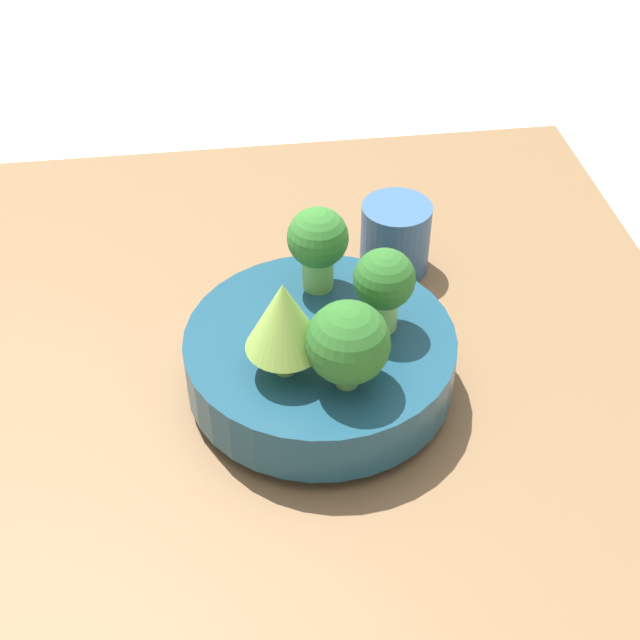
{
  "coord_description": "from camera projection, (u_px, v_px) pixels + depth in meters",
  "views": [
    {
      "loc": [
        0.54,
        -0.09,
        0.64
      ],
      "look_at": [
        -0.04,
        -0.01,
        0.13
      ],
      "focal_mm": 50.0,
      "sensor_mm": 36.0,
      "label": 1
    }
  ],
  "objects": [
    {
      "name": "broccoli_floret_left",
      "position": [
        323.0,
        242.0,
        0.81
      ],
      "size": [
        0.06,
        0.06,
        0.08
      ],
      "color": "#6BA34C",
      "rests_on": "bowl"
    },
    {
      "name": "bowl",
      "position": [
        320.0,
        360.0,
        0.8
      ],
      "size": [
        0.24,
        0.24,
        0.07
      ],
      "color": "navy",
      "rests_on": "table"
    },
    {
      "name": "romanesco_piece_near",
      "position": [
        284.0,
        317.0,
        0.72
      ],
      "size": [
        0.07,
        0.07,
        0.09
      ],
      "color": "#609347",
      "rests_on": "bowl"
    },
    {
      "name": "table",
      "position": [
        334.0,
        434.0,
        0.82
      ],
      "size": [
        0.98,
        0.75,
        0.04
      ],
      "color": "brown",
      "rests_on": "ground_plane"
    },
    {
      "name": "ground_plane",
      "position": [
        333.0,
        450.0,
        0.83
      ],
      "size": [
        6.0,
        6.0,
        0.0
      ],
      "primitive_type": "plane",
      "color": "silver"
    },
    {
      "name": "cup",
      "position": [
        395.0,
        238.0,
        0.94
      ],
      "size": [
        0.07,
        0.07,
        0.08
      ],
      "color": "#33567F",
      "rests_on": "table"
    },
    {
      "name": "broccoli_floret_right",
      "position": [
        348.0,
        343.0,
        0.71
      ],
      "size": [
        0.07,
        0.07,
        0.08
      ],
      "color": "#609347",
      "rests_on": "bowl"
    },
    {
      "name": "broccoli_floret_back",
      "position": [
        384.0,
        284.0,
        0.76
      ],
      "size": [
        0.05,
        0.05,
        0.08
      ],
      "color": "#7AB256",
      "rests_on": "bowl"
    }
  ]
}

